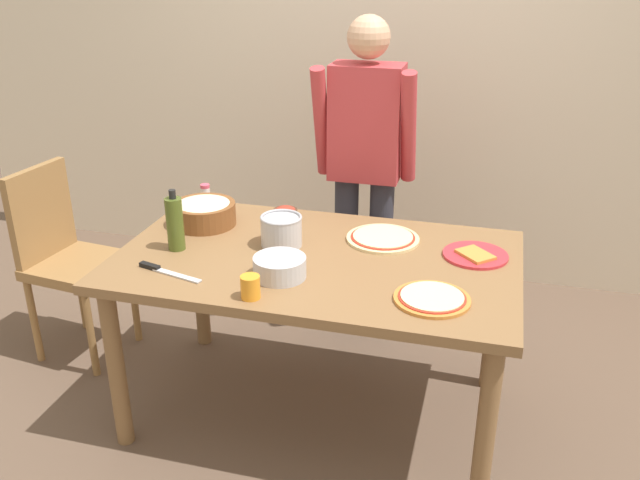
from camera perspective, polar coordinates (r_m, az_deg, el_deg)
The scene contains 16 objects.
ground at distance 3.13m, azimuth -0.25°, elevation -14.06°, with size 8.00×8.00×0.00m, color brown.
wall_back at distance 4.09m, azimuth 5.91°, elevation 14.91°, with size 5.60×0.10×2.60m, color beige.
dining_table at distance 2.77m, azimuth -0.27°, elevation -3.07°, with size 1.60×0.96×0.76m.
person_cook at distance 3.35m, azimuth 3.80°, elevation 6.67°, with size 0.49×0.25×1.62m.
chair_wooden_left at distance 3.53m, azimuth -20.59°, elevation -0.89°, with size 0.44×0.44×0.95m.
pizza_raw_on_board at distance 2.89m, azimuth 5.28°, elevation 0.17°, with size 0.31×0.31×0.02m.
pizza_cooked_on_tray at distance 2.43m, azimuth 9.35°, elevation -4.83°, with size 0.27×0.27×0.02m.
plate_with_slice at distance 2.79m, azimuth 12.86°, elevation -1.23°, with size 0.26×0.26×0.02m.
popcorn_bowl at distance 3.06m, azimuth -9.68°, elevation 2.37°, with size 0.28×0.28×0.11m.
mixing_bowl_steel at distance 2.56m, azimuth -3.39°, elevation -2.28°, with size 0.20×0.20×0.08m.
small_sauce_bowl at distance 3.10m, azimuth -2.92°, elevation 2.28°, with size 0.11×0.11×0.06m.
olive_oil_bottle at distance 2.82m, azimuth -12.04°, elevation 1.38°, with size 0.07×0.07×0.26m.
steel_pot at distance 2.81m, azimuth -3.25°, elevation 0.81°, with size 0.17×0.17×0.13m.
cup_orange at distance 2.42m, azimuth -5.84°, elevation -3.93°, with size 0.07×0.07×0.09m, color orange.
salt_shaker at distance 3.29m, azimuth -9.55°, elevation 3.73°, with size 0.04×0.04×0.11m.
chef_knife at distance 2.67m, azimuth -13.05°, elevation -2.49°, with size 0.29×0.10×0.02m.
Camera 1 is at (0.66, -2.38, 1.92)m, focal length 38.26 mm.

